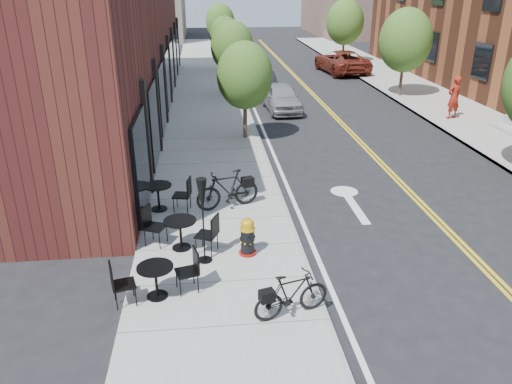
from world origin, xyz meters
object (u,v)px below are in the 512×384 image
bistro_set_a (156,277)px  patio_umbrella (202,203)px  bicycle_right (292,295)px  parked_car_c (247,60)px  parked_car_far (341,61)px  bistro_set_b (180,230)px  fire_hydrant (248,237)px  bistro_set_c (158,194)px  parked_car_a (281,97)px  bicycle_left (228,189)px  parked_car_b (262,84)px  pedestrian (454,97)px

bistro_set_a → patio_umbrella: (0.98, 1.31, 0.99)m
bicycle_right → parked_car_c: bearing=-20.1°
bistro_set_a → patio_umbrella: 1.91m
parked_car_far → bistro_set_b: bearing=60.9°
fire_hydrant → parked_car_c: bearing=66.9°
bistro_set_c → parked_car_a: parked_car_a is taller
bicycle_left → bistro_set_a: 4.47m
fire_hydrant → bistro_set_c: bearing=111.9°
fire_hydrant → bistro_set_b: size_ratio=0.51×
bistro_set_c → patio_umbrella: (1.24, -2.91, 0.97)m
parked_car_b → parked_car_c: (-0.05, 8.71, 0.05)m
bistro_set_b → parked_car_a: size_ratio=0.47×
patio_umbrella → bistro_set_a: bearing=-126.8°
bistro_set_b → pedestrian: bearing=65.3°
patio_umbrella → parked_car_c: (3.38, 26.61, -0.87)m
patio_umbrella → parked_car_far: 26.49m
fire_hydrant → bistro_set_a: size_ratio=0.54×
parked_car_c → parked_car_far: 6.69m
patio_umbrella → parked_car_c: size_ratio=0.42×
parked_car_b → parked_car_a: bearing=-86.5°
bistro_set_a → bistro_set_c: bearing=78.6°
parked_car_b → parked_car_far: size_ratio=0.71×
parked_car_far → pedestrian: size_ratio=2.86×
parked_car_a → parked_car_b: 3.67m
parked_car_a → bicycle_left: bearing=-109.1°
bicycle_left → parked_car_far: size_ratio=0.33×
bicycle_left → bistro_set_c: (-1.93, 0.07, -0.07)m
fire_hydrant → bistro_set_b: bistro_set_b is taller
bistro_set_a → parked_car_b: 19.71m
bistro_set_b → patio_umbrella: size_ratio=0.90×
parked_car_far → bistro_set_a: bearing=61.7°
bicycle_right → bistro_set_b: (-2.18, 2.84, 0.02)m
bicycle_left → parked_car_c: 23.92m
bicycle_right → patio_umbrella: size_ratio=0.76×
fire_hydrant → bicycle_left: (-0.32, 2.63, 0.11)m
parked_car_b → bistro_set_a: bearing=-107.8°
parked_car_far → pedestrian: bearing=91.8°
bicycle_right → parked_car_b: size_ratio=0.39×
fire_hydrant → bicycle_right: bearing=-93.6°
fire_hydrant → bistro_set_b: 1.62m
bicycle_left → pedestrian: 13.90m
fire_hydrant → pedestrian: pedestrian is taller
bicycle_left → bistro_set_b: bicycle_left is taller
bistro_set_a → parked_car_c: 28.25m
parked_car_c → fire_hydrant: bearing=-99.6°
pedestrian → patio_umbrella: bearing=25.7°
bistro_set_a → parked_car_far: size_ratio=0.31×
bicycle_left → bistro_set_c: size_ratio=1.00×
parked_car_a → parked_car_b: size_ratio=0.99×
bistro_set_c → pedestrian: (12.75, 8.64, 0.49)m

